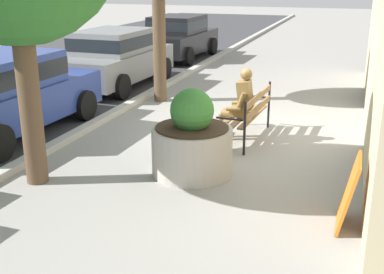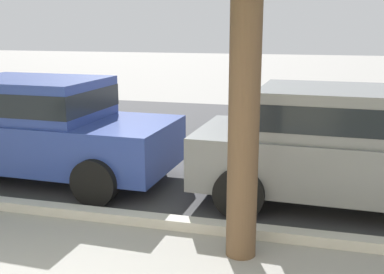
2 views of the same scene
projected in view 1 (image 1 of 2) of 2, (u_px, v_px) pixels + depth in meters
The scene contains 9 objects.
ground_plane at pixel (237, 133), 9.71m from camera, with size 80.00×80.00×0.00m, color gray.
curb_stone at pixel (105, 118), 10.57m from camera, with size 60.00×0.20×0.12m, color #B2AFA8.
park_bench at pixel (249, 111), 9.22m from camera, with size 1.83×0.63×0.95m.
bronze_statue_seated at pixel (237, 105), 9.16m from camera, with size 0.63×0.77×1.37m.
concrete_planter at pixel (192, 143), 7.61m from camera, with size 1.24×1.24×1.36m.
parked_car_blue at pixel (5, 92), 9.42m from camera, with size 4.15×2.02×1.56m.
parked_car_grey at pixel (115, 56), 13.54m from camera, with size 4.15×2.02×1.56m.
parked_car_black at pixel (179, 36), 18.12m from camera, with size 4.15×2.02×1.56m.
leaning_signboard at pixel (348, 193), 6.00m from camera, with size 0.70×0.04×0.90m, color #C6661E.
Camera 1 is at (-9.05, -2.10, 2.96)m, focal length 46.38 mm.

